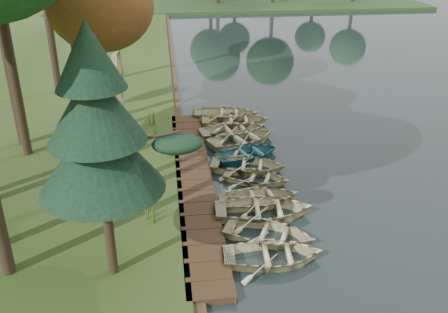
{
  "coord_description": "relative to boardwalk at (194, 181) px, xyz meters",
  "views": [
    {
      "loc": [
        -2.69,
        -19.94,
        10.96
      ],
      "look_at": [
        -0.19,
        0.41,
        1.12
      ],
      "focal_mm": 40.0,
      "sensor_mm": 36.0,
      "label": 1
    }
  ],
  "objects": [
    {
      "name": "reeds_1",
      "position": [
        -1.0,
        2.61,
        0.68
      ],
      "size": [
        0.6,
        0.6,
        1.06
      ],
      "primitive_type": "cone",
      "color": "#3F661E",
      "rests_on": "bank"
    },
    {
      "name": "rowboat_2",
      "position": [
        2.57,
        -3.13,
        0.31
      ],
      "size": [
        4.14,
        3.08,
        0.82
      ],
      "primitive_type": "imported",
      "rotation": [
        0.0,
        0.0,
        1.51
      ],
      "color": "beige",
      "rests_on": "water"
    },
    {
      "name": "rowboat_4",
      "position": [
        2.81,
        -0.23,
        0.21
      ],
      "size": [
        3.64,
        3.19,
        0.63
      ],
      "primitive_type": "imported",
      "rotation": [
        0.0,
        0.0,
        1.17
      ],
      "color": "beige",
      "rests_on": "water"
    },
    {
      "name": "stored_rowboat",
      "position": [
        -3.9,
        10.78,
        0.49
      ],
      "size": [
        3.58,
        2.78,
        0.68
      ],
      "primitive_type": "imported",
      "rotation": [
        3.14,
        0.0,
        1.43
      ],
      "color": "beige",
      "rests_on": "bank"
    },
    {
      "name": "rowboat_0",
      "position": [
        2.33,
        -6.05,
        0.27
      ],
      "size": [
        3.67,
        2.71,
        0.73
      ],
      "primitive_type": "imported",
      "rotation": [
        0.0,
        0.0,
        1.52
      ],
      "color": "beige",
      "rests_on": "water"
    },
    {
      "name": "peninsula",
      "position": [
        9.6,
        50.0,
        0.08
      ],
      "size": [
        50.0,
        14.0,
        0.45
      ],
      "primitive_type": "cube",
      "color": "#24401C",
      "rests_on": "ground"
    },
    {
      "name": "reeds_2",
      "position": [
        -1.6,
        4.36,
        0.62
      ],
      "size": [
        0.6,
        0.6,
        0.95
      ],
      "primitive_type": "cone",
      "color": "#3F661E",
      "rests_on": "bank"
    },
    {
      "name": "boardwalk",
      "position": [
        0.0,
        0.0,
        0.0
      ],
      "size": [
        1.6,
        16.0,
        0.3
      ],
      "primitive_type": "cube",
      "color": "#362415",
      "rests_on": "ground"
    },
    {
      "name": "pine_tree",
      "position": [
        -3.12,
        -6.26,
        5.35
      ],
      "size": [
        3.8,
        3.8,
        8.26
      ],
      "color": "black",
      "rests_on": "bank"
    },
    {
      "name": "rowboat_7",
      "position": [
        2.87,
        4.11,
        0.31
      ],
      "size": [
        4.69,
        4.08,
        0.81
      ],
      "primitive_type": "imported",
      "rotation": [
        0.0,
        0.0,
        1.96
      ],
      "color": "beige",
      "rests_on": "water"
    },
    {
      "name": "rowboat_10",
      "position": [
        2.43,
        7.88,
        0.31
      ],
      "size": [
        4.27,
        3.31,
        0.81
      ],
      "primitive_type": "imported",
      "rotation": [
        0.0,
        0.0,
        1.43
      ],
      "color": "beige",
      "rests_on": "water"
    },
    {
      "name": "rowboat_5",
      "position": [
        2.61,
        0.91,
        0.27
      ],
      "size": [
        4.13,
        3.37,
        0.75
      ],
      "primitive_type": "imported",
      "rotation": [
        0.0,
        0.0,
        1.33
      ],
      "color": "beige",
      "rests_on": "water"
    },
    {
      "name": "rowboat_1",
      "position": [
        2.46,
        -4.77,
        0.26
      ],
      "size": [
        4.17,
        3.67,
        0.72
      ],
      "primitive_type": "imported",
      "rotation": [
        0.0,
        0.0,
        1.15
      ],
      "color": "beige",
      "rests_on": "water"
    },
    {
      "name": "ground",
      "position": [
        1.6,
        0.0,
        -0.15
      ],
      "size": [
        300.0,
        300.0,
        0.0
      ],
      "primitive_type": "plane",
      "color": "#3D2F1D"
    },
    {
      "name": "reeds_0",
      "position": [
        -1.99,
        -3.27,
        0.6
      ],
      "size": [
        0.6,
        0.6,
        0.91
      ],
      "primitive_type": "cone",
      "color": "#3F661E",
      "rests_on": "bank"
    },
    {
      "name": "rowboat_8",
      "position": [
        2.51,
        5.3,
        0.29
      ],
      "size": [
        4.25,
        3.39,
        0.79
      ],
      "primitive_type": "imported",
      "rotation": [
        0.0,
        0.0,
        1.76
      ],
      "color": "beige",
      "rests_on": "water"
    },
    {
      "name": "rowboat_6",
      "position": [
        2.88,
        2.28,
        0.25
      ],
      "size": [
        4.01,
        3.43,
        0.7
      ],
      "primitive_type": "imported",
      "rotation": [
        0.0,
        0.0,
        1.92
      ],
      "color": "teal",
      "rests_on": "water"
    },
    {
      "name": "rowboat_3",
      "position": [
        2.59,
        -2.15,
        0.26
      ],
      "size": [
        3.67,
        2.8,
        0.71
      ],
      "primitive_type": "imported",
      "rotation": [
        0.0,
        0.0,
        1.67
      ],
      "color": "beige",
      "rests_on": "water"
    },
    {
      "name": "rowboat_9",
      "position": [
        2.83,
        6.74,
        0.31
      ],
      "size": [
        4.12,
        3.07,
        0.82
      ],
      "primitive_type": "imported",
      "rotation": [
        0.0,
        0.0,
        1.51
      ],
      "color": "beige",
      "rests_on": "water"
    },
    {
      "name": "reeds_3",
      "position": [
        -1.97,
        6.73,
        0.65
      ],
      "size": [
        0.6,
        0.6,
        1.0
      ],
      "primitive_type": "cone",
      "color": "#3F661E",
      "rests_on": "bank"
    }
  ]
}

